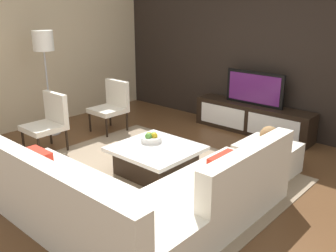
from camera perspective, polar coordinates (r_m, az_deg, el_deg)
ground_plane at (r=4.83m, az=-1.78°, el=-8.02°), size 14.00×14.00×0.00m
feature_wall_back at (r=6.59m, az=14.78°, el=11.28°), size 6.40×0.12×2.80m
side_wall_left at (r=7.07m, az=-20.27°, el=11.20°), size 0.12×5.20×2.80m
area_rug at (r=4.89m, az=-2.64°, el=-7.61°), size 3.35×2.68×0.01m
media_console at (r=6.56m, az=12.75°, el=1.10°), size 2.09×0.43×0.50m
television at (r=6.43m, az=13.08°, el=5.63°), size 1.05×0.06×0.56m
sectional_couch at (r=3.82m, az=-5.13°, el=-10.97°), size 2.51×2.39×0.82m
coffee_table at (r=4.87m, az=-1.85°, el=-5.15°), size 1.02×0.97×0.38m
accent_chair_near at (r=5.85m, az=-17.73°, el=0.99°), size 0.53×0.54×0.87m
floor_lamp at (r=6.43m, az=-18.48°, el=11.37°), size 0.33×0.33×1.73m
ottoman at (r=5.08m, az=14.91°, el=-4.80°), size 0.70×0.70×0.40m
fruit_bowl at (r=4.97m, az=-2.58°, el=-1.84°), size 0.28×0.28×0.13m
accent_chair_far at (r=6.55m, az=-8.55°, el=3.48°), size 0.53×0.53×0.87m
decorative_ball at (r=4.97m, az=15.21°, el=-1.38°), size 0.24×0.24×0.24m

